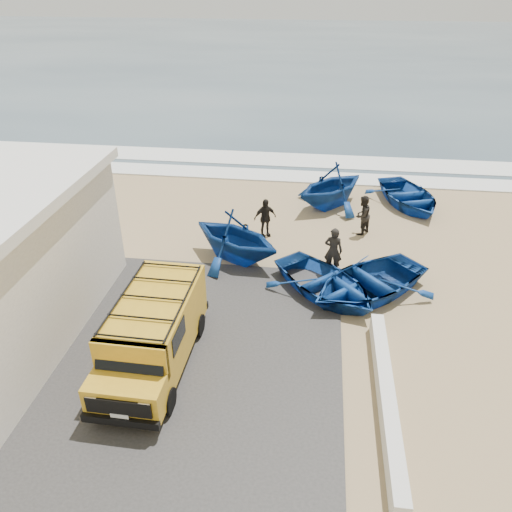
{
  "coord_description": "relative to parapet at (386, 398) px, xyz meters",
  "views": [
    {
      "loc": [
        3.01,
        -11.93,
        9.2
      ],
      "look_at": [
        1.24,
        1.76,
        1.2
      ],
      "focal_mm": 35.0,
      "sensor_mm": 36.0,
      "label": 1
    }
  ],
  "objects": [
    {
      "name": "ground",
      "position": [
        -5.0,
        3.0,
        -0.28
      ],
      "size": [
        160.0,
        160.0,
        0.0
      ],
      "primitive_type": "plane",
      "color": "tan"
    },
    {
      "name": "slab",
      "position": [
        -7.0,
        1.0,
        -0.25
      ],
      "size": [
        12.0,
        10.0,
        0.05
      ],
      "primitive_type": "cube",
      "color": "#3D3B38",
      "rests_on": "ground"
    },
    {
      "name": "ocean",
      "position": [
        -5.0,
        59.0,
        -0.27
      ],
      "size": [
        180.0,
        88.0,
        0.01
      ],
      "primitive_type": "cube",
      "color": "#385166",
      "rests_on": "ground"
    },
    {
      "name": "surf_line",
      "position": [
        -5.0,
        15.0,
        -0.25
      ],
      "size": [
        180.0,
        1.6,
        0.06
      ],
      "primitive_type": "cube",
      "color": "white",
      "rests_on": "ground"
    },
    {
      "name": "surf_wash",
      "position": [
        -5.0,
        17.5,
        -0.26
      ],
      "size": [
        180.0,
        2.2,
        0.04
      ],
      "primitive_type": "cube",
      "color": "white",
      "rests_on": "ground"
    },
    {
      "name": "parapet",
      "position": [
        0.0,
        0.0,
        0.0
      ],
      "size": [
        0.35,
        6.0,
        0.55
      ],
      "primitive_type": "cube",
      "color": "silver",
      "rests_on": "ground"
    },
    {
      "name": "van",
      "position": [
        -5.93,
        0.82,
        0.79
      ],
      "size": [
        1.95,
        4.65,
        1.98
      ],
      "rotation": [
        0.0,
        0.0,
        -0.02
      ],
      "color": "gold",
      "rests_on": "ground"
    },
    {
      "name": "boat_near_left",
      "position": [
        -1.5,
        4.64,
        0.14
      ],
      "size": [
        4.8,
        4.84,
        0.82
      ],
      "primitive_type": "imported",
      "rotation": [
        0.0,
        0.0,
        0.76
      ],
      "color": "navy",
      "rests_on": "ground"
    },
    {
      "name": "boat_near_right",
      "position": [
        -0.17,
        4.82,
        0.18
      ],
      "size": [
        5.35,
        5.23,
        0.91
      ],
      "primitive_type": "imported",
      "rotation": [
        0.0,
        0.0,
        -0.85
      ],
      "color": "navy",
      "rests_on": "ground"
    },
    {
      "name": "boat_mid_left",
      "position": [
        -4.72,
        6.49,
        0.67
      ],
      "size": [
        4.68,
        4.5,
        1.9
      ],
      "primitive_type": "imported",
      "rotation": [
        0.0,
        0.0,
        1.04
      ],
      "color": "navy",
      "rests_on": "ground"
    },
    {
      "name": "boat_far_left",
      "position": [
        -1.34,
        11.65,
        0.7
      ],
      "size": [
        4.88,
        4.9,
        1.96
      ],
      "primitive_type": "imported",
      "rotation": [
        0.0,
        0.0,
        -0.75
      ],
      "color": "navy",
      "rests_on": "ground"
    },
    {
      "name": "boat_far_right",
      "position": [
        2.1,
        12.19,
        0.16
      ],
      "size": [
        4.16,
        4.9,
        0.86
      ],
      "primitive_type": "imported",
      "rotation": [
        0.0,
        0.0,
        0.33
      ],
      "color": "navy",
      "rests_on": "ground"
    },
    {
      "name": "fisherman_front",
      "position": [
        -1.27,
        6.04,
        0.58
      ],
      "size": [
        0.68,
        0.5,
        1.71
      ],
      "primitive_type": "imported",
      "rotation": [
        0.0,
        0.0,
        2.98
      ],
      "color": "black",
      "rests_on": "ground"
    },
    {
      "name": "fisherman_middle",
      "position": [
        -0.12,
        9.14,
        0.52
      ],
      "size": [
        0.95,
        0.98,
        1.59
      ],
      "primitive_type": "imported",
      "rotation": [
        0.0,
        0.0,
        -2.23
      ],
      "color": "black",
      "rests_on": "ground"
    },
    {
      "name": "fisherman_back",
      "position": [
        -3.88,
        8.45,
        0.51
      ],
      "size": [
        0.98,
        0.78,
        1.56
      ],
      "primitive_type": "imported",
      "rotation": [
        0.0,
        0.0,
        0.51
      ],
      "color": "black",
      "rests_on": "ground"
    }
  ]
}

